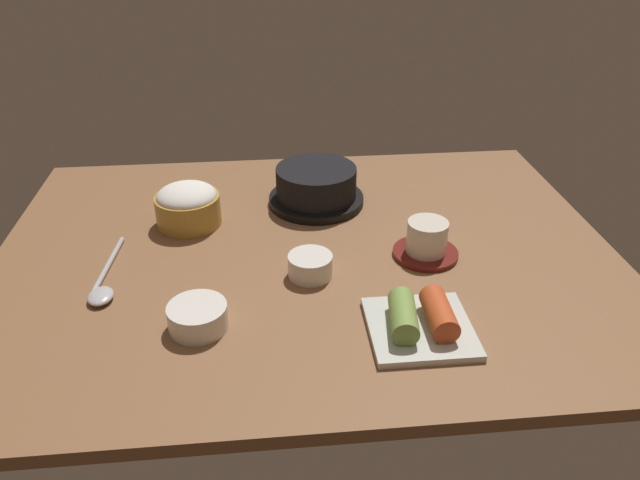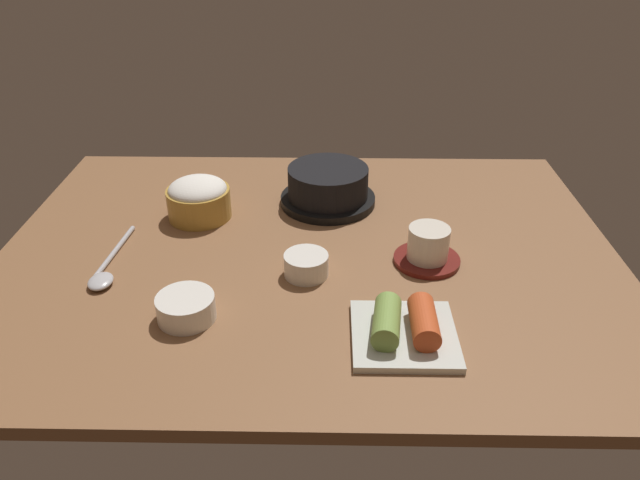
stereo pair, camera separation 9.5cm
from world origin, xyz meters
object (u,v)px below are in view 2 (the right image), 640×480
rice_bowl (198,198)px  side_bowl_near (186,307)px  tea_cup_with_saucer (428,247)px  spoon (105,271)px  kimchi_plate (405,328)px  stone_pot (328,186)px  banchan_cup_center (308,264)px

rice_bowl → side_bowl_near: size_ratio=1.39×
rice_bowl → side_bowl_near: rice_bowl is taller
tea_cup_with_saucer → spoon: size_ratio=0.55×
spoon → kimchi_plate: bearing=-17.8°
rice_bowl → spoon: (-10.94, -18.88, -3.07)cm
stone_pot → side_bowl_near: (-19.08, -34.79, -1.64)cm
banchan_cup_center → side_bowl_near: 19.56cm
side_bowl_near → tea_cup_with_saucer: bearing=23.1°
tea_cup_with_saucer → kimchi_plate: (-5.45, -18.58, -0.98)cm
banchan_cup_center → kimchi_plate: 19.69cm
tea_cup_with_saucer → side_bowl_near: 37.81cm
rice_bowl → banchan_cup_center: bearing=-42.5°
side_bowl_near → banchan_cup_center: bearing=34.1°
banchan_cup_center → spoon: (-30.84, -0.62, -1.25)cm
stone_pot → side_bowl_near: stone_pot is taller
side_bowl_near → spoon: bearing=144.8°
tea_cup_with_saucer → banchan_cup_center: tea_cup_with_saucer is taller
rice_bowl → tea_cup_with_saucer: (38.46, -14.37, -1.00)cm
stone_pot → kimchi_plate: size_ratio=1.28×
rice_bowl → kimchi_plate: (33.01, -32.96, -1.98)cm
banchan_cup_center → kimchi_plate: kimchi_plate is taller
stone_pot → spoon: (-33.71, -24.45, -2.90)cm
spoon → rice_bowl: bearing=59.9°
side_bowl_near → spoon: (-14.64, 10.34, -1.26)cm
stone_pot → tea_cup_with_saucer: size_ratio=1.68×
rice_bowl → kimchi_plate: rice_bowl is taller
kimchi_plate → spoon: bearing=162.2°
rice_bowl → banchan_cup_center: size_ratio=1.65×
side_bowl_near → spoon: side_bowl_near is taller
side_bowl_near → spoon: size_ratio=0.42×
banchan_cup_center → spoon: size_ratio=0.36×
rice_bowl → kimchi_plate: size_ratio=0.81×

